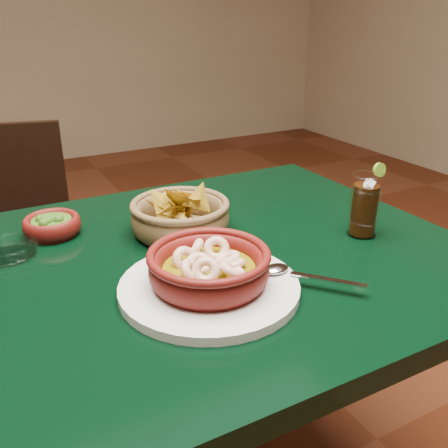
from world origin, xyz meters
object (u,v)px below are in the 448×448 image
dining_table (153,313)px  dining_chair (7,264)px  chip_basket (180,216)px  cola_drink (365,205)px  shrimp_plate (209,273)px

dining_table → dining_chair: (-0.20, 0.70, -0.17)m
chip_basket → cola_drink: cola_drink is taller
dining_chair → cola_drink: cola_drink is taller
dining_table → cola_drink: cola_drink is taller
shrimp_plate → cola_drink: cola_drink is taller
dining_table → cola_drink: bearing=-10.2°
dining_chair → dining_table: bearing=-74.1°
shrimp_plate → chip_basket: bearing=77.3°
chip_basket → cola_drink: (0.32, -0.18, 0.03)m
cola_drink → shrimp_plate: bearing=-172.0°
dining_chair → chip_basket: size_ratio=3.75×
dining_chair → cola_drink: 1.06m
dining_chair → shrimp_plate: dining_chair is taller
dining_chair → cola_drink: size_ratio=5.93×
dining_table → cola_drink: (0.43, -0.08, 0.16)m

